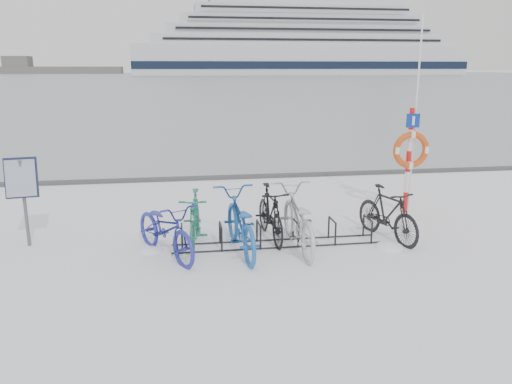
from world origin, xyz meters
TOP-DOWN VIEW (x-y plane):
  - ground at (0.00, 0.00)m, footprint 900.00×900.00m
  - ice_sheet at (0.00, 155.00)m, footprint 400.00×298.00m
  - quay_edge at (0.00, 5.90)m, footprint 400.00×0.25m
  - bike_rack at (0.00, 0.00)m, footprint 4.00×0.48m
  - info_board at (-4.68, 0.63)m, footprint 0.59×0.30m
  - lifebuoy_station at (3.39, 1.66)m, footprint 0.85×0.23m
  - cruise_ferry at (49.67, 208.80)m, footprint 140.80×26.55m
  - bike_0 at (-2.08, -0.23)m, footprint 1.59×2.12m
  - bike_1 at (-1.55, 0.25)m, footprint 0.69×1.81m
  - bike_2 at (-0.75, -0.22)m, footprint 0.97×2.27m
  - bike_3 at (-0.07, 0.38)m, footprint 0.65×1.86m
  - bike_4 at (0.34, -0.19)m, footprint 0.80×2.26m
  - bike_5 at (2.21, 0.04)m, footprint 1.00×1.86m
  - snow_drifts at (0.67, 0.10)m, footprint 5.44×1.78m

SIDE VIEW (x-z plane):
  - ground at x=0.00m, z-range 0.00..0.00m
  - snow_drifts at x=0.67m, z-range -0.10..0.10m
  - ice_sheet at x=0.00m, z-range 0.00..0.02m
  - quay_edge at x=0.00m, z-range 0.00..0.10m
  - bike_rack at x=0.00m, z-range -0.05..0.41m
  - bike_1 at x=-1.55m, z-range 0.00..1.06m
  - bike_0 at x=-2.08m, z-range 0.00..1.07m
  - bike_5 at x=2.21m, z-range 0.00..1.08m
  - bike_3 at x=-0.07m, z-range 0.00..1.10m
  - bike_2 at x=-0.75m, z-range 0.00..1.16m
  - bike_4 at x=0.34m, z-range 0.00..1.18m
  - info_board at x=-4.68m, z-range 0.38..2.08m
  - lifebuoy_station at x=3.39m, z-range -0.72..3.67m
  - cruise_ferry at x=49.67m, z-range -10.53..35.73m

